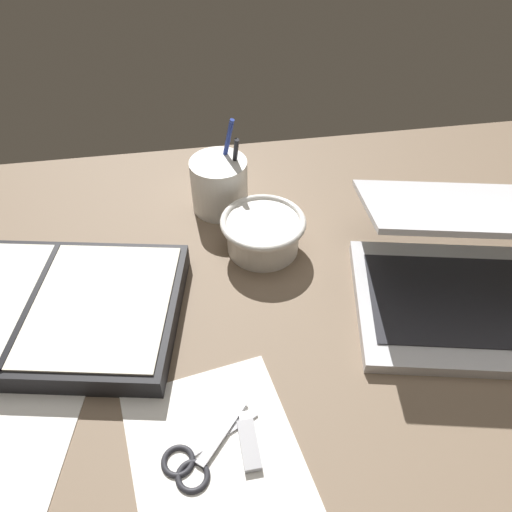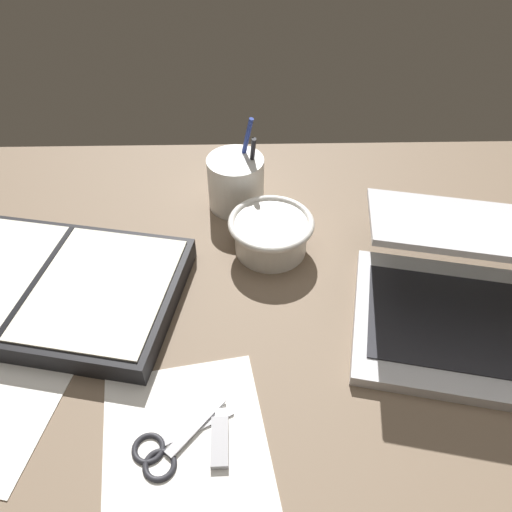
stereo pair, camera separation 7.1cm
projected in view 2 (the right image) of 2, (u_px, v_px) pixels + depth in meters
desk_top at (255, 339)px, 70.06cm from camera, size 140.00×100.00×2.00cm
laptop at (473, 292)px, 68.10cm from camera, size 36.39×36.47×17.50cm
bowl at (271, 233)px, 79.61cm from camera, size 13.65×13.65×6.16cm
pen_cup at (236, 182)px, 87.29cm from camera, size 9.84×9.84×16.31cm
planner at (42, 286)px, 73.34cm from camera, size 44.12×32.03×3.98cm
scissors at (165, 449)px, 57.13cm from camera, size 11.73×10.41×0.80cm
paper_sheet_front at (188, 474)px, 55.38cm from camera, size 23.28×31.03×0.16cm
usb_drive at (220, 440)px, 57.72cm from camera, size 2.12×7.23×1.00cm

